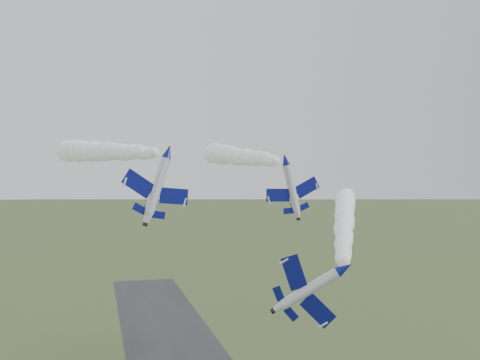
% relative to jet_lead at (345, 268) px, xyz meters
% --- Properties ---
extents(jet_lead, '(6.53, 11.06, 8.08)m').
position_rel_jet_lead_xyz_m(jet_lead, '(0.00, 0.00, 0.00)').
color(jet_lead, silver).
extents(smoke_trail_jet_lead, '(31.94, 65.58, 4.51)m').
position_rel_jet_lead_xyz_m(smoke_trail_jet_lead, '(16.51, 33.86, 2.86)').
color(smoke_trail_jet_lead, white).
extents(jet_pair_left, '(10.63, 13.04, 4.32)m').
position_rel_jet_lead_xyz_m(jet_pair_left, '(-18.09, 24.04, 14.95)').
color(jet_pair_left, silver).
extents(smoke_trail_jet_pair_left, '(23.94, 66.62, 5.32)m').
position_rel_jet_lead_xyz_m(smoke_trail_jet_pair_left, '(-28.30, 59.71, 16.42)').
color(smoke_trail_jet_pair_left, white).
extents(jet_pair_right, '(9.30, 11.47, 3.40)m').
position_rel_jet_lead_xyz_m(jet_pair_right, '(1.54, 25.25, 13.91)').
color(jet_pair_right, silver).
extents(smoke_trail_jet_pair_right, '(6.92, 60.92, 5.18)m').
position_rel_jet_lead_xyz_m(smoke_trail_jet_pair_right, '(1.91, 58.18, 15.67)').
color(smoke_trail_jet_pair_right, white).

